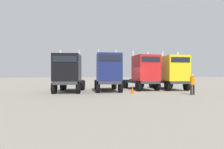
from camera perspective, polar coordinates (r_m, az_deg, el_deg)
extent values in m
plane|color=gray|center=(18.63, 5.77, -5.46)|extent=(200.00, 200.00, 0.00)
cube|color=#333338|center=(19.32, -13.05, -2.31)|extent=(3.39, 6.16, 0.30)
cube|color=black|center=(17.67, -13.96, 2.08)|extent=(2.87, 2.92, 2.54)
cube|color=black|center=(16.48, -14.76, 4.82)|extent=(2.06, 0.49, 0.55)
cylinder|color=silver|center=(18.90, -10.36, 2.85)|extent=(0.21, 0.21, 3.14)
cylinder|color=silver|center=(19.22, -15.99, 2.81)|extent=(0.21, 0.21, 3.14)
cylinder|color=#333338|center=(20.58, -12.45, -1.58)|extent=(1.31, 1.31, 0.12)
cylinder|color=black|center=(17.00, -10.63, -4.13)|extent=(0.58, 1.15, 1.10)
cylinder|color=black|center=(17.41, -17.85, -4.03)|extent=(0.58, 1.15, 1.10)
cylinder|color=black|center=(20.50, -9.40, -3.43)|extent=(0.58, 1.15, 1.10)
cylinder|color=black|center=(20.84, -15.43, -3.37)|extent=(0.58, 1.15, 1.10)
cylinder|color=black|center=(21.59, -9.09, -3.26)|extent=(0.58, 1.15, 1.10)
cylinder|color=black|center=(21.92, -14.84, -3.21)|extent=(0.58, 1.15, 1.10)
cube|color=#333338|center=(19.99, -1.67, -2.24)|extent=(3.11, 6.64, 0.30)
cube|color=navy|center=(18.07, -1.06, 2.28)|extent=(2.75, 2.85, 2.70)
cube|color=black|center=(16.86, -0.58, 5.27)|extent=(2.08, 0.35, 0.55)
cylinder|color=silver|center=(19.61, 1.25, 2.98)|extent=(0.20, 0.20, 3.30)
cylinder|color=silver|center=(19.42, -4.31, 3.01)|extent=(0.20, 0.20, 3.30)
cylinder|color=#333338|center=(21.39, -2.04, -1.53)|extent=(1.25, 1.25, 0.12)
cylinder|color=black|center=(17.70, 2.69, -3.97)|extent=(0.51, 1.13, 1.09)
cylinder|color=black|center=(17.45, -4.46, -4.03)|extent=(0.51, 1.13, 1.09)
cylinder|color=black|center=(21.73, 0.81, -3.24)|extent=(0.51, 1.13, 1.09)
cylinder|color=black|center=(21.53, -5.01, -3.27)|extent=(0.51, 1.13, 1.09)
cylinder|color=black|center=(22.82, 0.42, -3.09)|extent=(0.51, 1.13, 1.09)
cylinder|color=black|center=(22.63, -5.12, -3.11)|extent=(0.51, 1.13, 1.09)
cube|color=#333338|center=(21.97, 8.37, -2.18)|extent=(2.24, 6.38, 0.30)
cube|color=red|center=(20.19, 10.63, 2.01)|extent=(2.41, 2.45, 2.79)
cube|color=black|center=(19.13, 12.27, 4.73)|extent=(2.10, 0.05, 0.55)
cylinder|color=silver|center=(21.84, 11.29, 2.64)|extent=(0.18, 0.18, 3.39)
cylinder|color=silver|center=(21.06, 6.67, 2.74)|extent=(0.18, 0.18, 3.39)
cylinder|color=#333338|center=(23.25, 6.98, -1.55)|extent=(1.11, 1.11, 0.12)
cylinder|color=black|center=(20.27, 14.08, -3.55)|extent=(0.36, 1.04, 1.04)
cylinder|color=black|center=(19.28, 8.37, -3.73)|extent=(0.36, 1.04, 1.04)
cylinder|color=black|center=(23.89, 9.25, -3.02)|extent=(0.36, 1.04, 1.04)
cylinder|color=black|center=(23.06, 4.27, -3.12)|extent=(0.36, 1.04, 1.04)
cylinder|color=black|center=(24.89, 8.19, -2.90)|extent=(0.36, 1.04, 1.04)
cylinder|color=black|center=(24.09, 3.39, -2.99)|extent=(0.36, 1.04, 1.04)
cube|color=#333338|center=(22.97, 17.15, -2.12)|extent=(3.06, 6.49, 0.30)
cube|color=yellow|center=(21.17, 19.43, 1.86)|extent=(2.69, 2.55, 2.78)
cube|color=black|center=(20.21, 20.90, 4.40)|extent=(2.08, 0.34, 0.55)
cylinder|color=silver|center=(22.74, 20.11, 2.49)|extent=(0.20, 0.20, 3.38)
cylinder|color=silver|center=(21.92, 15.70, 2.58)|extent=(0.20, 0.20, 3.38)
cylinder|color=#333338|center=(24.22, 15.79, -1.52)|extent=(1.25, 1.25, 0.12)
cylinder|color=black|center=(21.35, 22.57, -3.39)|extent=(0.49, 1.06, 1.02)
cylinder|color=black|center=(20.34, 17.20, -3.56)|extent=(0.49, 1.06, 1.02)
cylinder|color=black|center=(24.83, 17.99, -2.92)|extent=(0.49, 1.06, 1.02)
cylinder|color=black|center=(23.97, 13.23, -3.02)|extent=(0.49, 1.06, 1.02)
cylinder|color=black|center=(25.83, 16.93, -2.81)|extent=(0.49, 1.06, 1.02)
cylinder|color=black|center=(25.00, 12.33, -2.90)|extent=(0.49, 1.06, 1.02)
cylinder|color=black|center=(17.09, 23.81, -4.46)|extent=(0.18, 0.18, 0.88)
cylinder|color=black|center=(17.30, 24.44, -4.41)|extent=(0.18, 0.18, 0.88)
cylinder|color=orange|center=(17.15, 24.13, -1.80)|extent=(0.45, 0.45, 0.70)
sphere|color=tan|center=(17.15, 24.13, -0.23)|extent=(0.24, 0.24, 0.24)
cone|color=#F2590C|center=(16.63, 6.48, -4.99)|extent=(0.36, 0.36, 0.65)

